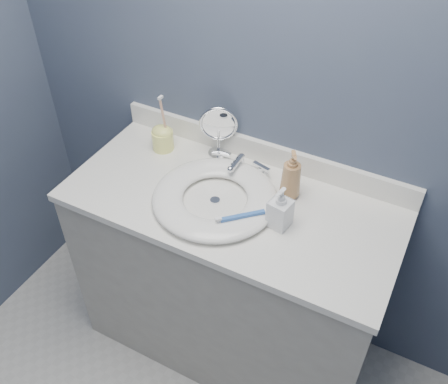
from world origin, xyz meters
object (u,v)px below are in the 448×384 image
Objects in this scene: toothbrush_holder at (163,137)px; soap_bottle_clear at (280,208)px; soap_bottle_amber at (291,175)px; makeup_mirror at (219,129)px.

soap_bottle_clear is at bearing -17.37° from toothbrush_holder.
soap_bottle_amber is at bearing 109.10° from soap_bottle_clear.
toothbrush_holder is (-0.22, -0.07, -0.06)m from makeup_mirror.
soap_bottle_clear is (0.37, -0.25, -0.04)m from makeup_mirror.
makeup_mirror is 0.24m from toothbrush_holder.
toothbrush_holder reaches higher than makeup_mirror.
soap_bottle_clear is (0.02, -0.15, -0.02)m from soap_bottle_amber.
makeup_mirror is 1.40× the size of soap_bottle_clear.
makeup_mirror is 1.14× the size of soap_bottle_amber.
soap_bottle_amber is 0.56m from toothbrush_holder.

